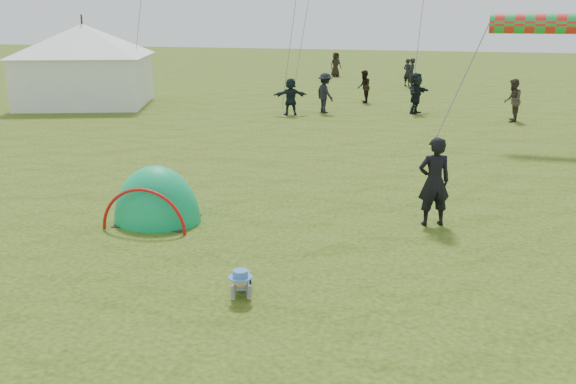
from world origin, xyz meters
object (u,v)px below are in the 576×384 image
(crawling_toddler, at_px, (241,280))
(event_marquee, at_px, (85,62))
(standing_adult, at_px, (434,182))
(popup_tent, at_px, (158,221))

(crawling_toddler, height_order, event_marquee, event_marquee)
(crawling_toddler, xyz_separation_m, standing_adult, (2.54, 4.37, 0.67))
(crawling_toddler, bearing_deg, event_marquee, 111.96)
(popup_tent, relative_size, event_marquee, 0.41)
(popup_tent, xyz_separation_m, standing_adult, (5.54, 1.41, 0.92))
(event_marquee, bearing_deg, popup_tent, -73.08)
(standing_adult, height_order, event_marquee, event_marquee)
(standing_adult, relative_size, event_marquee, 0.31)
(crawling_toddler, relative_size, event_marquee, 0.11)
(crawling_toddler, bearing_deg, standing_adult, 42.85)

